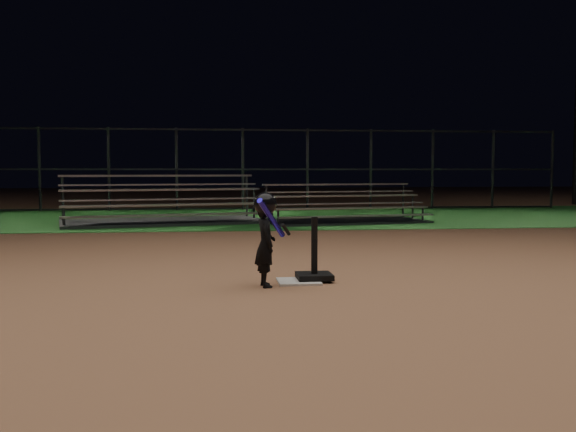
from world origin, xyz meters
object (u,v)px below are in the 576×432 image
Objects in this scene: batting_tee at (314,268)px; bleacher_left at (164,213)px; bleacher_right at (345,215)px; child_batter at (266,236)px; home_plate at (299,281)px.

bleacher_left is (-2.22, 8.09, 0.09)m from batting_tee.
child_batter is at bearing -117.22° from bleacher_right.
bleacher_left is (-1.66, 8.37, -0.30)m from child_batter.
batting_tee is 8.07m from bleacher_right.
home_plate is 8.42m from bleacher_left.
bleacher_left is 1.26× the size of bleacher_right.
home_plate is 0.12× the size of bleacher_right.
bleacher_right reaches higher than home_plate.
home_plate is at bearing -115.15° from bleacher_right.
batting_tee is 0.69× the size of child_batter.
bleacher_left reaches higher than bleacher_right.
batting_tee is 0.17× the size of bleacher_right.
bleacher_right is at bearing 74.85° from home_plate.
child_batter is at bearing -91.97° from bleacher_left.
bleacher_right is (4.18, -0.26, -0.04)m from bleacher_left.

